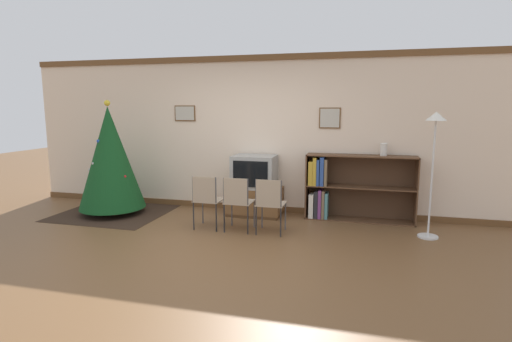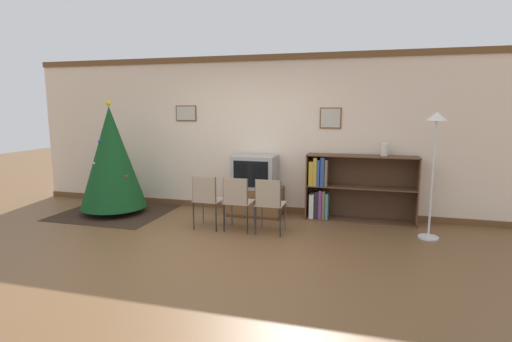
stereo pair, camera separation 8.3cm
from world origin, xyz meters
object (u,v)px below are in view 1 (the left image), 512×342
Objects in this scene: folding_chair_left at (207,199)px; standing_lamp at (434,142)px; tv_console at (255,201)px; bookshelf at (340,188)px; television at (254,172)px; vase at (384,149)px; christmas_tree at (110,158)px; folding_chair_right at (270,202)px; folding_chair_center at (238,200)px.

folding_chair_left is 0.46× the size of standing_lamp.
tv_console is at bearing 63.29° from folding_chair_left.
bookshelf is 1.65m from standing_lamp.
vase is (2.07, 0.16, 0.42)m from television.
television is 0.87× the size of folding_chair_left.
bookshelf is 8.68× the size of vase.
christmas_tree reaches higher than standing_lamp.
folding_chair_right is 2.41m from standing_lamp.
folding_chair_left is 0.48m from folding_chair_center.
tv_console is 1.29× the size of television.
folding_chair_right is 1.43m from bookshelf.
folding_chair_left is 4.12× the size of vase.
standing_lamp is at bearing 8.99° from folding_chair_center.
tv_console is 0.53× the size of bookshelf.
bookshelf is 0.91m from vase.
folding_chair_center reaches higher than tv_console.
christmas_tree is at bearing 169.77° from folding_chair_center.
tv_console is at bearing -175.74° from vase.
folding_chair_center is at bearing -151.66° from vase.
standing_lamp is (2.20, 0.43, 0.88)m from folding_chair_right.
vase is 0.95m from standing_lamp.
standing_lamp is (0.62, -0.69, 0.19)m from vase.
standing_lamp reaches higher than folding_chair_left.
standing_lamp is (1.27, -0.65, 0.83)m from bookshelf.
folding_chair_right reaches higher than tv_console.
bookshelf is (1.42, 0.12, 0.28)m from tv_console.
folding_chair_center is at bearing -90.00° from television.
christmas_tree reaches higher than television.
folding_chair_center is 2.45m from vase.
vase is (0.65, 0.04, 0.64)m from bookshelf.
christmas_tree is 2.36× the size of folding_chair_left.
folding_chair_left is (-0.48, -0.96, -0.28)m from television.
folding_chair_left is 2.87m from vase.
tv_console is 2.27m from vase.
christmas_tree is 2.57m from tv_console.
folding_chair_center is 2.86m from standing_lamp.
bookshelf is at bearing 29.48° from folding_chair_left.
christmas_tree reaches higher than vase.
folding_chair_right is at bearing -8.55° from christmas_tree.
television is 1.11m from folding_chair_left.
folding_chair_left and folding_chair_center have the same top height.
vase reaches higher than folding_chair_right.
tv_console is 1.10m from folding_chair_right.
standing_lamp reaches higher than bookshelf.
standing_lamp is (5.09, -0.01, 0.38)m from christmas_tree.
folding_chair_center is at bearing 180.00° from folding_chair_right.
television is at bearing 116.77° from folding_chair_right.
bookshelf reaches higher than folding_chair_right.
standing_lamp is at bearing -27.23° from bookshelf.
television is (0.00, -0.00, 0.51)m from tv_console.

